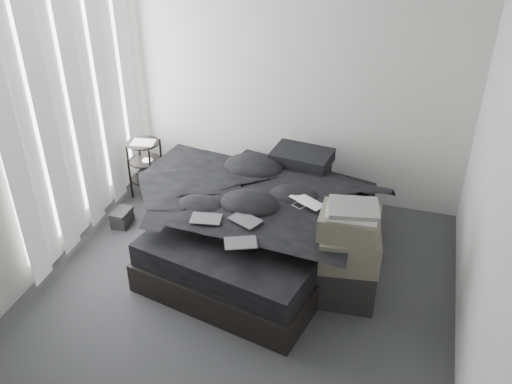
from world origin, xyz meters
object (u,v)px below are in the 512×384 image
(laptop, at_px, (304,197))
(side_stand, at_px, (146,169))
(bed, at_px, (262,243))
(box_lower, at_px, (345,280))

(laptop, height_order, side_stand, laptop)
(bed, height_order, box_lower, box_lower)
(bed, relative_size, box_lower, 3.91)
(bed, bearing_deg, side_stand, 168.11)
(laptop, distance_m, box_lower, 0.79)
(box_lower, bearing_deg, bed, 156.07)
(bed, xyz_separation_m, box_lower, (0.83, -0.37, 0.05))
(laptop, bearing_deg, box_lower, -6.00)
(laptop, distance_m, side_stand, 2.07)
(bed, height_order, side_stand, side_stand)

